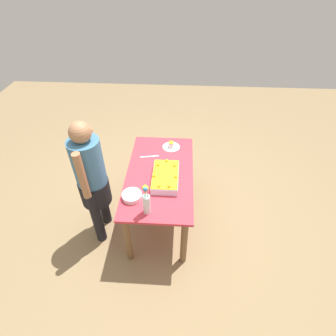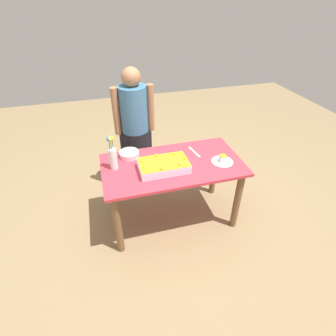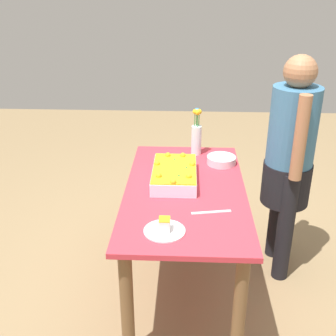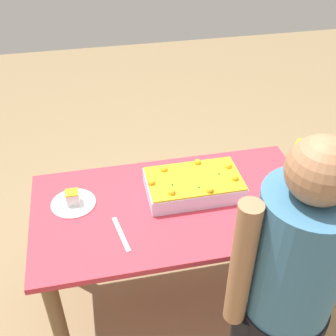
{
  "view_description": "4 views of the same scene",
  "coord_description": "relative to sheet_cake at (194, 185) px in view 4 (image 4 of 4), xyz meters",
  "views": [
    {
      "loc": [
        -2.12,
        -0.22,
        2.65
      ],
      "look_at": [
        -0.01,
        -0.09,
        0.81
      ],
      "focal_mm": 28.0,
      "sensor_mm": 36.0,
      "label": 1
    },
    {
      "loc": [
        -0.6,
        -2.01,
        2.16
      ],
      "look_at": [
        -0.07,
        -0.1,
        0.76
      ],
      "focal_mm": 28.0,
      "sensor_mm": 36.0,
      "label": 2
    },
    {
      "loc": [
        2.27,
        -0.0,
        1.9
      ],
      "look_at": [
        -0.04,
        -0.11,
        0.84
      ],
      "focal_mm": 45.0,
      "sensor_mm": 36.0,
      "label": 3
    },
    {
      "loc": [
        0.34,
        1.46,
        2.08
      ],
      "look_at": [
        0.01,
        -0.11,
        0.86
      ],
      "focal_mm": 45.0,
      "sensor_mm": 36.0,
      "label": 4
    }
  ],
  "objects": [
    {
      "name": "ground_plane",
      "position": [
        0.11,
        0.07,
        -0.77
      ],
      "size": [
        8.0,
        8.0,
        0.0
      ],
      "primitive_type": "plane",
      "color": "#8E7550"
    },
    {
      "name": "dining_table",
      "position": [
        0.11,
        0.07,
        -0.18
      ],
      "size": [
        1.36,
        0.73,
        0.73
      ],
      "color": "#C93443",
      "rests_on": "ground_plane"
    },
    {
      "name": "sheet_cake",
      "position": [
        0.0,
        0.0,
        0.0
      ],
      "size": [
        0.46,
        0.27,
        0.11
      ],
      "color": "white",
      "rests_on": "dining_table"
    },
    {
      "name": "serving_plate_with_slice",
      "position": [
        0.58,
        -0.03,
        -0.03
      ],
      "size": [
        0.21,
        0.21,
        0.08
      ],
      "color": "white",
      "rests_on": "dining_table"
    },
    {
      "name": "cake_knife",
      "position": [
        0.39,
        0.21,
        -0.04
      ],
      "size": [
        0.06,
        0.22,
        0.0
      ],
      "primitive_type": "cube",
      "rotation": [
        0.0,
        0.0,
        1.75
      ],
      "color": "silver",
      "rests_on": "dining_table"
    },
    {
      "name": "flower_vase",
      "position": [
        -0.44,
        0.14,
        0.1
      ],
      "size": [
        0.07,
        0.07,
        0.34
      ],
      "color": "white",
      "rests_on": "dining_table"
    },
    {
      "name": "fruit_bowl",
      "position": [
        -0.27,
        0.31,
        -0.02
      ],
      "size": [
        0.2,
        0.2,
        0.05
      ],
      "primitive_type": "cylinder",
      "color": "silver",
      "rests_on": "dining_table"
    },
    {
      "name": "person_standing",
      "position": [
        -0.14,
        0.73,
        0.08
      ],
      "size": [
        0.45,
        0.31,
        1.49
      ],
      "rotation": [
        0.0,
        0.0,
        -1.57
      ],
      "color": "black",
      "rests_on": "ground_plane"
    }
  ]
}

